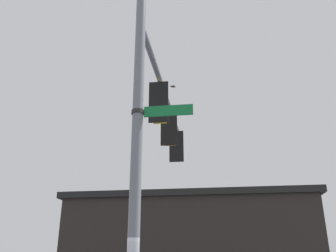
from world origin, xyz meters
The scene contains 8 objects.
signal_pole centered at (0.00, 0.00, 3.89)m, with size 0.22×0.22×7.77m, color slate.
mast_arm centered at (0.05, 3.56, 7.00)m, with size 0.15×0.15×7.11m, color slate.
traffic_light_nearest_pole centered at (0.03, 2.56, 6.23)m, with size 0.54×0.49×1.31m.
traffic_light_mid_inner centered at (0.06, 4.59, 6.23)m, with size 0.54×0.49×1.31m.
traffic_light_mid_outer centered at (0.09, 6.61, 6.23)m, with size 0.54×0.49×1.31m.
street_name_sign centered at (0.34, 0.00, 4.90)m, with size 1.23×0.26×0.22m.
bird_flying centered at (-0.06, 6.68, 8.90)m, with size 0.26×0.35×0.11m.
storefront_building centered at (0.16, 13.45, 2.63)m, with size 12.31×8.34×5.24m.
Camera 1 is at (1.45, -6.42, 2.09)m, focal length 38.18 mm.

